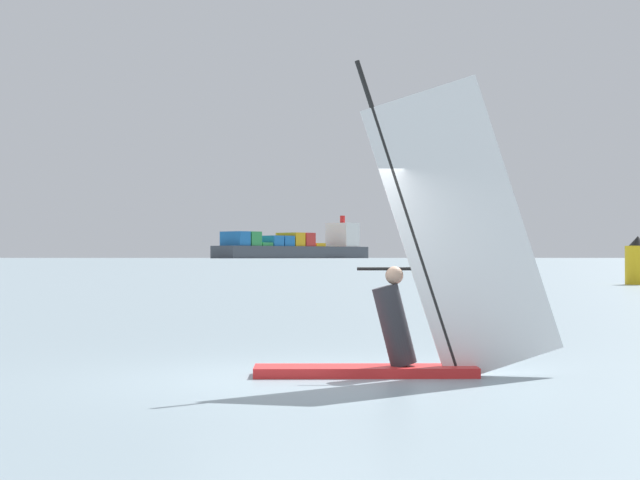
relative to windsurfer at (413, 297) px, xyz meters
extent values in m
plane|color=gray|center=(-1.36, -0.30, -0.95)|extent=(4000.00, 4000.00, 0.00)
cube|color=red|center=(-0.58, 0.03, -0.89)|extent=(2.71, 0.78, 0.12)
cylinder|color=black|center=(-0.08, 0.00, 1.01)|extent=(1.25, 0.12, 3.70)
cube|color=white|center=(0.59, -0.03, 0.82)|extent=(2.46, 0.16, 3.74)
cylinder|color=black|center=(0.06, 0.00, 0.34)|extent=(1.46, 0.11, 0.04)
cylinder|color=#2D2D33|center=(-0.23, 0.01, -0.34)|extent=(0.56, 0.34, 1.02)
sphere|color=tan|center=(-0.23, 0.01, 0.26)|extent=(0.22, 0.22, 0.22)
cube|color=#3F444C|center=(29.26, 821.46, 3.60)|extent=(124.02, 119.37, 9.10)
cube|color=silver|center=(70.00, 860.09, 17.69)|extent=(27.39, 27.63, 19.08)
cylinder|color=red|center=(70.00, 860.09, 30.23)|extent=(4.00, 4.00, 6.00)
cube|color=gold|center=(43.31, 834.78, 9.45)|extent=(22.59, 23.03, 2.60)
cube|color=red|center=(35.00, 826.90, 13.35)|extent=(22.59, 23.03, 10.40)
cube|color=gold|center=(26.69, 819.02, 13.35)|extent=(22.59, 23.03, 10.40)
cube|color=#1E66AD|center=(18.38, 811.15, 12.05)|extent=(22.59, 23.03, 7.80)
cube|color=#1E66AD|center=(10.07, 803.27, 12.05)|extent=(22.59, 23.03, 7.80)
cube|color=#2D8C47|center=(1.76, 795.39, 9.45)|extent=(22.59, 23.03, 2.60)
cube|color=#2D8C47|center=(-6.55, 787.51, 13.35)|extent=(22.59, 23.03, 10.40)
cube|color=#1E66AD|center=(-14.86, 779.63, 13.35)|extent=(22.59, 23.03, 10.40)
cylinder|color=yellow|center=(17.70, 41.45, 0.04)|extent=(1.30, 1.30, 1.98)
cone|color=black|center=(17.70, 41.45, 1.28)|extent=(0.91, 0.91, 0.50)
camera|label=1|loc=(-1.93, -13.04, 0.49)|focal=61.22mm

